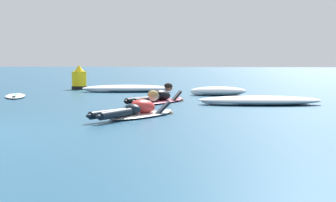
{
  "coord_description": "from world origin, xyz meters",
  "views": [
    {
      "loc": [
        4.83,
        -6.84,
        1.1
      ],
      "look_at": [
        2.86,
        4.99,
        0.17
      ],
      "focal_mm": 57.19,
      "sensor_mm": 36.0,
      "label": 1
    }
  ],
  "objects_px": {
    "surfer_near": "(138,110)",
    "surfer_far": "(158,98)",
    "drifting_surfboard": "(15,96)",
    "channel_marker_buoy": "(79,80)"
  },
  "relations": [
    {
      "from": "surfer_near",
      "to": "drifting_surfboard",
      "type": "distance_m",
      "value": 6.73
    },
    {
      "from": "surfer_near",
      "to": "surfer_far",
      "type": "relative_size",
      "value": 0.94
    },
    {
      "from": "drifting_surfboard",
      "to": "surfer_near",
      "type": "bearing_deg",
      "value": -45.14
    },
    {
      "from": "surfer_near",
      "to": "surfer_far",
      "type": "height_order",
      "value": "same"
    },
    {
      "from": "surfer_near",
      "to": "channel_marker_buoy",
      "type": "distance_m",
      "value": 9.91
    },
    {
      "from": "surfer_far",
      "to": "drifting_surfboard",
      "type": "bearing_deg",
      "value": 161.53
    },
    {
      "from": "channel_marker_buoy",
      "to": "drifting_surfboard",
      "type": "bearing_deg",
      "value": -97.16
    },
    {
      "from": "surfer_near",
      "to": "channel_marker_buoy",
      "type": "relative_size",
      "value": 2.73
    },
    {
      "from": "surfer_near",
      "to": "channel_marker_buoy",
      "type": "bearing_deg",
      "value": 115.25
    },
    {
      "from": "surfer_far",
      "to": "channel_marker_buoy",
      "type": "height_order",
      "value": "channel_marker_buoy"
    }
  ]
}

